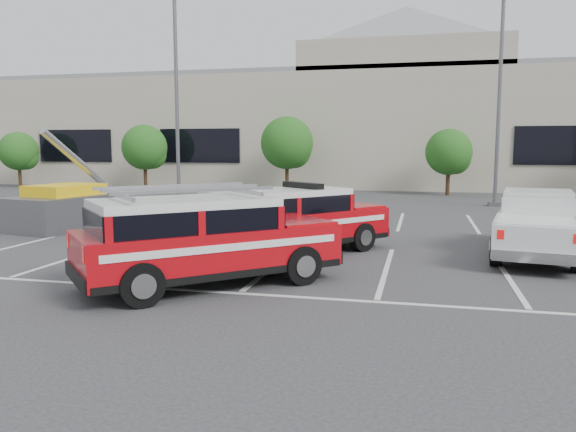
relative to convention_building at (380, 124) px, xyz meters
name	(u,v)px	position (x,y,z in m)	size (l,w,h in m)	color
ground	(276,265)	(-0.18, -31.86, -4.72)	(120.00, 120.00, 0.00)	#2E2E30
stall_markings	(311,236)	(-0.18, -27.36, -4.71)	(23.00, 15.00, 0.01)	silver
convention_building	(380,124)	(0.00, 0.00, 0.00)	(60.00, 16.99, 13.20)	beige
tree_far_left	(20,153)	(-25.09, -9.82, -2.22)	(2.77, 2.77, 3.99)	#3F2B19
tree_left	(146,149)	(-15.09, -9.82, -1.95)	(3.07, 3.07, 4.42)	#3F2B19
tree_mid_left	(289,145)	(-5.09, -9.82, -1.68)	(3.37, 3.37, 4.85)	#3F2B19
tree_mid_right	(450,154)	(4.91, -9.82, -2.22)	(2.77, 2.77, 3.99)	#3F2B19
light_pole_left	(177,99)	(-8.18, -19.86, 0.47)	(0.90, 0.60, 10.24)	#59595E
light_pole_mid	(499,99)	(6.82, -15.86, 0.47)	(0.90, 0.60, 10.24)	#59595E
fire_chief_suv	(289,225)	(-0.18, -30.39, -3.93)	(5.02, 5.51, 1.93)	#A6080F
white_pickup	(536,230)	(6.31, -29.08, -4.03)	(2.87, 5.86, 1.72)	silver
ladder_suv	(204,246)	(-1.11, -34.23, -3.88)	(5.30, 5.16, 2.10)	#A6080F
utility_rig	(61,209)	(-9.20, -27.60, -4.01)	(4.19, 4.37, 3.55)	#59595E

